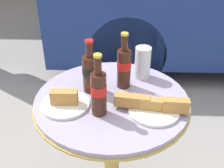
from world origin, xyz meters
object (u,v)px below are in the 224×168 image
cola_bottle_left (90,71)px  lunch_plate_near (153,106)px  bistro_table (112,135)px  lunch_plate_far (65,102)px  cola_bottle_center (99,91)px  drinking_glass (143,64)px  cola_bottle_right (124,66)px

cola_bottle_left → lunch_plate_near: size_ratio=0.81×
lunch_plate_near → bistro_table: bearing=151.9°
lunch_plate_far → cola_bottle_center: bearing=-16.3°
bistro_table → drinking_glass: size_ratio=5.01×
lunch_plate_near → lunch_plate_far: 0.36m
lunch_plate_near → lunch_plate_far: (-0.36, 0.03, -0.01)m
drinking_glass → lunch_plate_near: bearing=-84.4°
cola_bottle_right → lunch_plate_near: (0.12, -0.19, -0.08)m
cola_bottle_center → lunch_plate_far: (-0.15, 0.04, -0.08)m
bistro_table → cola_bottle_left: size_ratio=3.19×
drinking_glass → lunch_plate_far: bearing=-142.8°
bistro_table → lunch_plate_near: 0.31m
cola_bottle_right → drinking_glass: size_ratio=1.69×
cola_bottle_left → lunch_plate_near: bearing=-29.8°
cola_bottle_center → lunch_plate_far: 0.17m
drinking_glass → lunch_plate_near: (0.03, -0.28, -0.05)m
cola_bottle_center → drinking_glass: bearing=57.7°
cola_bottle_right → lunch_plate_near: bearing=-58.3°
bistro_table → lunch_plate_near: (0.17, -0.09, 0.24)m
cola_bottle_left → cola_bottle_center: 0.18m
cola_bottle_center → drinking_glass: (0.19, 0.30, -0.03)m
cola_bottle_right → cola_bottle_center: (-0.10, -0.21, -0.00)m
bistro_table → cola_bottle_left: (-0.10, 0.06, 0.31)m
cola_bottle_left → cola_bottle_center: size_ratio=0.93×
cola_bottle_left → lunch_plate_far: size_ratio=1.19×
bistro_table → cola_bottle_left: 0.33m
cola_bottle_right → lunch_plate_near: 0.24m
bistro_table → lunch_plate_near: bearing=-28.1°
bistro_table → cola_bottle_center: (-0.05, -0.11, 0.32)m
cola_bottle_left → lunch_plate_far: 0.18m
drinking_glass → cola_bottle_center: bearing=-122.3°
cola_bottle_right → lunch_plate_far: size_ratio=1.28×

